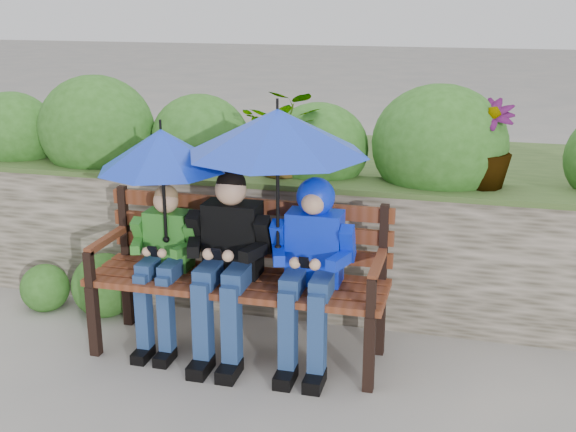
% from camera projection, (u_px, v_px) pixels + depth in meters
% --- Properties ---
extents(ground, '(60.00, 60.00, 0.00)m').
position_uv_depth(ground, '(284.00, 356.00, 4.83)').
color(ground, gray).
rests_on(ground, ground).
extents(garden_backdrop, '(8.00, 2.85, 1.76)m').
position_uv_depth(garden_backdrop, '(329.00, 205.00, 6.16)').
color(garden_backdrop, '#474235').
rests_on(garden_backdrop, ground).
extents(park_bench, '(1.97, 0.58, 1.04)m').
position_uv_depth(park_bench, '(240.00, 267.00, 4.77)').
color(park_bench, black).
rests_on(park_bench, ground).
extents(boy_left, '(0.45, 0.52, 1.12)m').
position_uv_depth(boy_left, '(164.00, 256.00, 4.79)').
color(boy_left, '#1D5E1C').
rests_on(boy_left, ground).
extents(boy_middle, '(0.55, 0.63, 1.25)m').
position_uv_depth(boy_middle, '(228.00, 255.00, 4.65)').
color(boy_middle, black).
rests_on(boy_middle, ground).
extents(boy_right, '(0.52, 0.63, 1.23)m').
position_uv_depth(boy_right, '(312.00, 257.00, 4.52)').
color(boy_right, '#1821CF').
rests_on(boy_right, ground).
extents(umbrella_left, '(0.84, 0.84, 0.81)m').
position_uv_depth(umbrella_left, '(162.00, 150.00, 4.56)').
color(umbrella_left, '#1536CB').
rests_on(umbrella_left, ground).
extents(umbrella_right, '(1.13, 1.13, 0.95)m').
position_uv_depth(umbrella_right, '(277.00, 132.00, 4.31)').
color(umbrella_right, '#1536CB').
rests_on(umbrella_right, ground).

